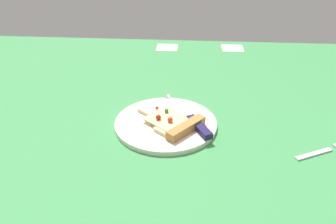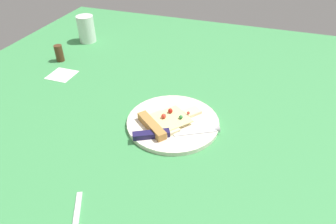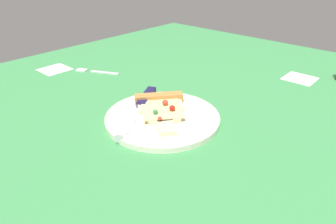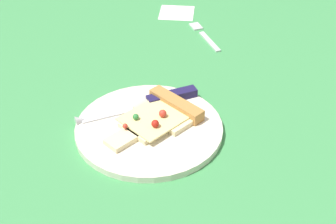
# 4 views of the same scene
# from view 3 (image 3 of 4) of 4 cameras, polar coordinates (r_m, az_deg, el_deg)

# --- Properties ---
(ground_plane) EXTENTS (1.58, 1.58, 0.03)m
(ground_plane) POSITION_cam_3_polar(r_m,az_deg,el_deg) (0.70, 7.35, -2.98)
(ground_plane) COLOR #3D8C4C
(ground_plane) RESTS_ON ground
(plate) EXTENTS (0.27, 0.27, 0.01)m
(plate) POSITION_cam_3_polar(r_m,az_deg,el_deg) (0.69, -1.07, -1.10)
(plate) COLOR silver
(plate) RESTS_ON ground_plane
(pizza_slice) EXTENTS (0.17, 0.18, 0.03)m
(pizza_slice) POSITION_cam_3_polar(r_m,az_deg,el_deg) (0.70, -1.35, 0.94)
(pizza_slice) COLOR beige
(pizza_slice) RESTS_ON plate
(knife) EXTENTS (0.22, 0.13, 0.02)m
(knife) POSITION_cam_3_polar(r_m,az_deg,el_deg) (0.72, -5.22, 1.25)
(knife) COLOR silver
(knife) RESTS_ON plate
(fork) EXTENTS (0.08, 0.15, 0.01)m
(fork) POSITION_cam_3_polar(r_m,az_deg,el_deg) (1.01, -13.94, 7.71)
(fork) COLOR silver
(fork) RESTS_ON ground_plane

